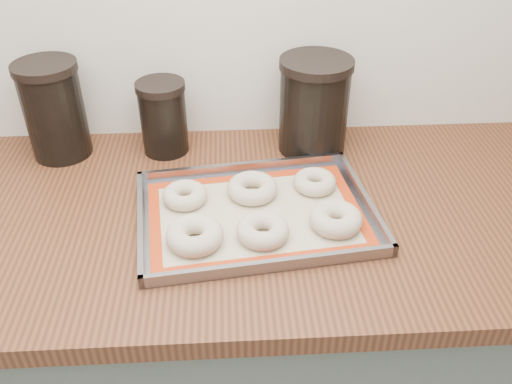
{
  "coord_description": "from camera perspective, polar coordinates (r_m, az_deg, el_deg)",
  "views": [
    {
      "loc": [
        0.05,
        0.79,
        1.56
      ],
      "look_at": [
        0.1,
        1.64,
        0.96
      ],
      "focal_mm": 38.0,
      "sensor_mm": 36.0,
      "label": 1
    }
  ],
  "objects": [
    {
      "name": "cabinet",
      "position": [
        1.44,
        -4.2,
        -16.82
      ],
      "size": [
        3.0,
        0.65,
        0.86
      ],
      "primitive_type": "cube",
      "color": "#576256",
      "rests_on": "floor"
    },
    {
      "name": "baking_tray",
      "position": [
        1.08,
        -0.0,
        -2.3
      ],
      "size": [
        0.5,
        0.38,
        0.03
      ],
      "rotation": [
        0.0,
        0.0,
        0.12
      ],
      "color": "gray",
      "rests_on": "countertop"
    },
    {
      "name": "bagel_front_left",
      "position": [
        1.0,
        -6.47,
        -4.54
      ],
      "size": [
        0.12,
        0.12,
        0.04
      ],
      "primitive_type": "torus",
      "rotation": [
        0.0,
        0.0,
        -0.14
      ],
      "color": "beige",
      "rests_on": "baking_mat"
    },
    {
      "name": "bagel_front_right",
      "position": [
        1.05,
        8.4,
        -2.84
      ],
      "size": [
        0.1,
        0.1,
        0.04
      ],
      "primitive_type": "torus",
      "rotation": [
        0.0,
        0.0,
        0.0
      ],
      "color": "beige",
      "rests_on": "baking_mat"
    },
    {
      "name": "canister_right",
      "position": [
        1.26,
        6.12,
        9.06
      ],
      "size": [
        0.16,
        0.16,
        0.22
      ],
      "color": "black",
      "rests_on": "countertop"
    },
    {
      "name": "canister_left",
      "position": [
        1.31,
        -20.48,
        8.11
      ],
      "size": [
        0.14,
        0.14,
        0.22
      ],
      "color": "black",
      "rests_on": "countertop"
    },
    {
      "name": "bagel_front_mid",
      "position": [
        1.01,
        0.73,
        -4.06
      ],
      "size": [
        0.13,
        0.13,
        0.04
      ],
      "primitive_type": "torus",
      "rotation": [
        0.0,
        0.0,
        0.4
      ],
      "color": "beige",
      "rests_on": "baking_mat"
    },
    {
      "name": "canister_mid",
      "position": [
        1.27,
        -9.72,
        7.78
      ],
      "size": [
        0.11,
        0.11,
        0.17
      ],
      "color": "black",
      "rests_on": "countertop"
    },
    {
      "name": "bagel_back_left",
      "position": [
        1.11,
        -7.49,
        -0.34
      ],
      "size": [
        0.1,
        0.1,
        0.03
      ],
      "primitive_type": "torus",
      "rotation": [
        0.0,
        0.0,
        -0.14
      ],
      "color": "beige",
      "rests_on": "baking_mat"
    },
    {
      "name": "countertop",
      "position": [
        1.12,
        -5.19,
        -2.54
      ],
      "size": [
        3.06,
        0.68,
        0.04
      ],
      "primitive_type": "cube",
      "color": "brown",
      "rests_on": "cabinet"
    },
    {
      "name": "baking_mat",
      "position": [
        1.08,
        -0.0,
        -2.39
      ],
      "size": [
        0.45,
        0.34,
        0.0
      ],
      "rotation": [
        0.0,
        0.0,
        0.12
      ],
      "color": "#C6B793",
      "rests_on": "baking_tray"
    },
    {
      "name": "bagel_back_mid",
      "position": [
        1.12,
        -0.4,
        0.41
      ],
      "size": [
        0.12,
        0.12,
        0.03
      ],
      "primitive_type": "torus",
      "rotation": [
        0.0,
        0.0,
        0.18
      ],
      "color": "beige",
      "rests_on": "baking_mat"
    },
    {
      "name": "bagel_back_right",
      "position": [
        1.15,
        6.21,
        1.07
      ],
      "size": [
        0.1,
        0.1,
        0.03
      ],
      "primitive_type": "torus",
      "rotation": [
        0.0,
        0.0,
        0.18
      ],
      "color": "beige",
      "rests_on": "baking_mat"
    }
  ]
}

